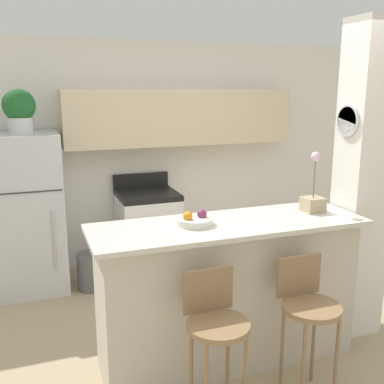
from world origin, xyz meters
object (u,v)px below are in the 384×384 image
Objects in this scene: stove_range at (148,231)px; bar_stool_left at (216,325)px; fruit_bowl at (195,220)px; potted_plant_on_fridge at (19,109)px; refrigerator at (28,213)px; bar_stool_right at (308,307)px; trash_bin at (91,271)px; orchid_vase at (313,199)px.

stove_range is 2.45m from bar_stool_left.
bar_stool_left is 0.75m from fruit_bowl.
refrigerator is at bearing -64.00° from potted_plant_on_fridge.
refrigerator is 2.93m from bar_stool_right.
bar_stool_right is 2.48× the size of trash_bin.
trash_bin is (-0.48, 2.14, -0.44)m from bar_stool_left.
potted_plant_on_fridge is 1.63× the size of fruit_bowl.
trash_bin is at bearing 109.35° from fruit_bowl.
bar_stool_left reaches higher than trash_bin.
bar_stool_left is 1.33m from orchid_vase.
orchid_vase reaches higher than stove_range.
bar_stool_right is 0.95m from fruit_bowl.
refrigerator reaches higher than bar_stool_right.
refrigerator is at bearing 113.54° from bar_stool_left.
bar_stool_left is at bearing -66.46° from potted_plant_on_fridge.
bar_stool_right is at bearing -79.59° from stove_range.
potted_plant_on_fridge is at bearing 139.30° from orchid_vase.
trash_bin is (0.56, -0.25, -0.61)m from refrigerator.
orchid_vase is 1.23× the size of trash_bin.
bar_stool_right is 3.66× the size of fruit_bowl.
orchid_vase is at bearing 28.75° from bar_stool_left.
stove_range is at bearing 2.12° from potted_plant_on_fridge.
fruit_bowl is at bearing 82.52° from bar_stool_left.
stove_range is 2.48m from bar_stool_right.
stove_range is at bearing 114.69° from orchid_vase.
bar_stool_left and bar_stool_right have the same top height.
refrigerator is 6.23× the size of fruit_bowl.
bar_stool_left is at bearing -151.25° from orchid_vase.
fruit_bowl is 1.91m from trash_bin.
bar_stool_left is at bearing -94.89° from stove_range.
potted_plant_on_fridge is at bearing 116.00° from refrigerator.
bar_stool_right is (1.70, -2.39, -0.17)m from refrigerator.
bar_stool_left is 2.24m from trash_bin.
bar_stool_right is (0.66, 0.00, 0.00)m from bar_stool_left.
orchid_vase is (0.85, -1.85, 0.73)m from stove_range.
orchid_vase is at bearing 55.17° from bar_stool_right.
bar_stool_left is 2.87m from potted_plant_on_fridge.
stove_range reaches higher than bar_stool_left.
refrigerator is at bearing 121.48° from fruit_bowl.
refrigerator is 3.81× the size of potted_plant_on_fridge.
trash_bin is at bearing 102.59° from bar_stool_left.
refrigerator reaches higher than fruit_bowl.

